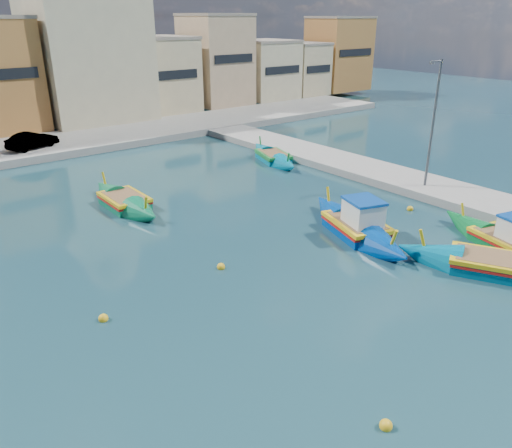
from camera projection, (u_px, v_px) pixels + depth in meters
name	position (u px, v px, depth m)	size (l,w,h in m)	color
ground	(275.00, 344.00, 16.85)	(160.00, 160.00, 0.00)	#163642
north_quay	(13.00, 151.00, 39.76)	(80.00, 8.00, 0.60)	gray
north_townhouses	(57.00, 76.00, 47.11)	(83.20, 7.87, 10.19)	tan
church_block	(84.00, 36.00, 48.17)	(10.00, 10.00, 19.10)	#C3B891
quay_street_lamp	(433.00, 124.00, 29.57)	(1.18, 0.16, 8.00)	#595B60
luzzu_turquoise_cabin	(509.00, 243.00, 23.58)	(3.92, 8.52, 2.68)	#0B7331
luzzu_blue_cabin	(357.00, 227.00, 25.18)	(4.79, 8.96, 3.09)	#003FA1
luzzu_cyan_mid	(273.00, 158.00, 38.09)	(4.13, 7.93, 2.29)	#00789C
luzzu_green	(125.00, 202.00, 28.87)	(2.10, 7.80, 2.45)	#0B744A
luzzu_cyan_south	(491.00, 266.00, 21.49)	(5.65, 8.26, 2.56)	#007297
mooring_buoys	(189.00, 255.00, 22.90)	(21.45, 24.75, 0.36)	yellow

